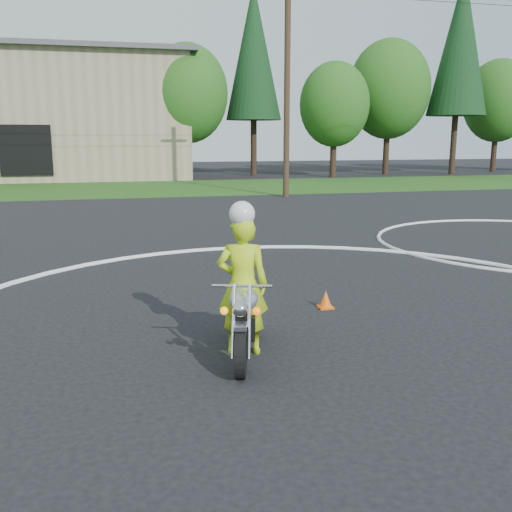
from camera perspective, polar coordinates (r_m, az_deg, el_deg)
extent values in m
plane|color=black|center=(6.35, 14.21, -14.80)|extent=(120.00, 120.00, 0.00)
cube|color=#1E4714|center=(32.22, -8.72, 6.75)|extent=(120.00, 10.00, 0.02)
torus|color=silver|center=(8.90, 5.19, -6.54)|extent=(12.12, 12.12, 0.12)
cylinder|color=black|center=(6.83, -1.51, -9.62)|extent=(0.29, 0.63, 0.62)
cylinder|color=black|center=(8.19, -0.87, -5.91)|extent=(0.29, 0.63, 0.62)
cube|color=black|center=(7.52, -1.14, -6.72)|extent=(0.43, 0.63, 0.31)
ellipsoid|color=#BBBBC0|center=(7.20, -1.24, -4.28)|extent=(0.54, 0.74, 0.29)
cube|color=black|center=(7.71, -1.02, -3.51)|extent=(0.43, 0.67, 0.10)
cylinder|color=white|center=(6.79, -2.27, -6.50)|extent=(0.14, 0.37, 0.83)
cylinder|color=white|center=(6.78, -0.69, -6.53)|extent=(0.14, 0.37, 0.83)
cube|color=white|center=(6.69, -1.54, -7.05)|extent=(0.20, 0.26, 0.05)
cylinder|color=silver|center=(6.84, -1.41, -3.01)|extent=(0.71, 0.23, 0.04)
sphere|color=silver|center=(6.54, -1.60, -5.31)|extent=(0.19, 0.19, 0.19)
sphere|color=orange|center=(6.58, -3.21, -5.49)|extent=(0.09, 0.09, 0.09)
sphere|color=#FF5C0C|center=(6.56, 0.05, -5.54)|extent=(0.09, 0.09, 0.09)
cylinder|color=silver|center=(7.94, 0.24, -6.49)|extent=(0.30, 0.82, 0.08)
imported|color=#B3D716|center=(7.42, -1.34, -2.94)|extent=(0.76, 0.60, 1.83)
sphere|color=silver|center=(7.19, -1.40, 4.23)|extent=(0.33, 0.33, 0.33)
cone|color=#FF5F0D|center=(9.60, 6.97, -4.31)|extent=(0.22, 0.22, 0.30)
cube|color=#FF5F0D|center=(9.64, 6.95, -5.08)|extent=(0.24, 0.24, 0.03)
cube|color=black|center=(37.26, -22.04, 9.78)|extent=(3.00, 0.16, 3.00)
cylinder|color=#382619|center=(39.29, -6.77, 10.06)|extent=(0.44, 0.44, 3.24)
ellipsoid|color=#1E5116|center=(39.37, -6.91, 15.82)|extent=(5.40, 5.40, 6.48)
cylinder|color=#382619|center=(42.13, -0.23, 10.74)|extent=(0.44, 0.44, 3.96)
cone|color=black|center=(42.53, -0.24, 19.75)|extent=(3.96, 3.96, 9.35)
cylinder|color=#382619|center=(40.77, 7.72, 9.84)|extent=(0.44, 0.44, 2.88)
ellipsoid|color=#1E5116|center=(40.80, 7.86, 14.79)|extent=(4.80, 4.80, 5.76)
cylinder|color=#382619|center=(44.61, 12.88, 10.28)|extent=(0.44, 0.44, 3.60)
ellipsoid|color=#1E5116|center=(44.72, 13.15, 15.92)|extent=(6.00, 6.00, 7.20)
cylinder|color=#382619|center=(46.18, 19.12, 10.43)|extent=(0.44, 0.44, 4.32)
cone|color=black|center=(46.65, 19.76, 19.36)|extent=(4.32, 4.32, 10.20)
cylinder|color=#382619|center=(50.66, 22.69, 9.63)|extent=(0.44, 0.44, 3.24)
ellipsoid|color=#1E5116|center=(50.72, 23.06, 14.09)|extent=(5.40, 5.40, 6.48)
cylinder|color=#382619|center=(40.01, -12.71, 9.63)|extent=(0.44, 0.44, 2.88)
ellipsoid|color=#1E5116|center=(40.04, -12.95, 14.66)|extent=(4.80, 4.80, 5.76)
cylinder|color=#473321|center=(27.20, 3.12, 16.47)|extent=(0.28, 0.28, 10.00)
cylinder|color=black|center=(32.56, 21.46, 22.42)|extent=(20.00, 0.02, 0.02)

